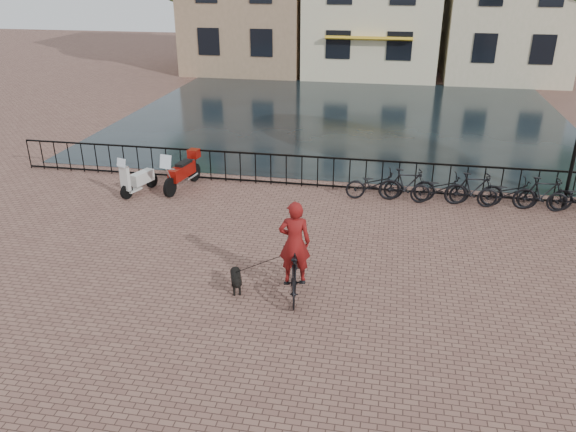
% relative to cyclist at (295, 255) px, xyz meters
% --- Properties ---
extents(ground, '(100.00, 100.00, 0.00)m').
position_rel_cyclist_xyz_m(ground, '(-0.40, -1.63, -0.95)').
color(ground, brown).
rests_on(ground, ground).
extents(canal_water, '(20.00, 20.00, 0.00)m').
position_rel_cyclist_xyz_m(canal_water, '(-0.40, 15.67, -0.95)').
color(canal_water, black).
rests_on(canal_water, ground).
extents(railing, '(20.00, 0.05, 1.02)m').
position_rel_cyclist_xyz_m(railing, '(-0.40, 6.37, -0.45)').
color(railing, black).
rests_on(railing, ground).
extents(cyclist, '(0.86, 1.89, 2.51)m').
position_rel_cyclist_xyz_m(cyclist, '(0.00, 0.00, 0.00)').
color(cyclist, black).
rests_on(cyclist, ground).
extents(dog, '(0.51, 0.84, 0.54)m').
position_rel_cyclist_xyz_m(dog, '(-1.25, -0.08, -0.68)').
color(dog, black).
rests_on(dog, ground).
extents(motorcycle, '(0.80, 1.98, 1.37)m').
position_rel_cyclist_xyz_m(motorcycle, '(-4.53, 5.50, -0.26)').
color(motorcycle, maroon).
rests_on(motorcycle, ground).
extents(scooter, '(0.83, 1.46, 1.31)m').
position_rel_cyclist_xyz_m(scooter, '(-5.71, 4.90, -0.30)').
color(scooter, beige).
rests_on(scooter, ground).
extents(parked_bike_0, '(1.79, 0.89, 0.90)m').
position_rel_cyclist_xyz_m(parked_bike_0, '(1.40, 5.77, -0.50)').
color(parked_bike_0, black).
rests_on(parked_bike_0, ground).
extents(parked_bike_1, '(1.69, 0.59, 1.00)m').
position_rel_cyclist_xyz_m(parked_bike_1, '(2.35, 5.77, -0.45)').
color(parked_bike_1, black).
rests_on(parked_bike_1, ground).
extents(parked_bike_2, '(1.79, 0.85, 0.90)m').
position_rel_cyclist_xyz_m(parked_bike_2, '(3.30, 5.77, -0.50)').
color(parked_bike_2, black).
rests_on(parked_bike_2, ground).
extents(parked_bike_3, '(1.69, 0.59, 1.00)m').
position_rel_cyclist_xyz_m(parked_bike_3, '(4.25, 5.77, -0.45)').
color(parked_bike_3, black).
rests_on(parked_bike_3, ground).
extents(parked_bike_4, '(1.77, 0.78, 0.90)m').
position_rel_cyclist_xyz_m(parked_bike_4, '(5.20, 5.77, -0.50)').
color(parked_bike_4, black).
rests_on(parked_bike_4, ground).
extents(parked_bike_5, '(1.69, 0.57, 1.00)m').
position_rel_cyclist_xyz_m(parked_bike_5, '(6.15, 5.77, -0.45)').
color(parked_bike_5, black).
rests_on(parked_bike_5, ground).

